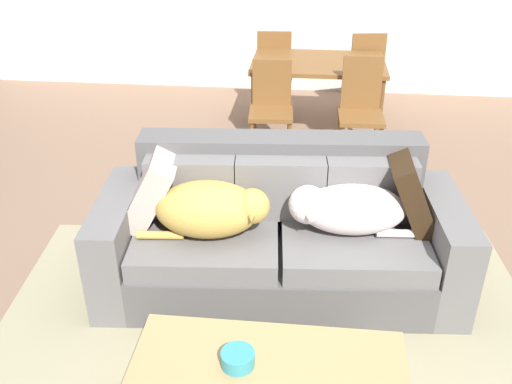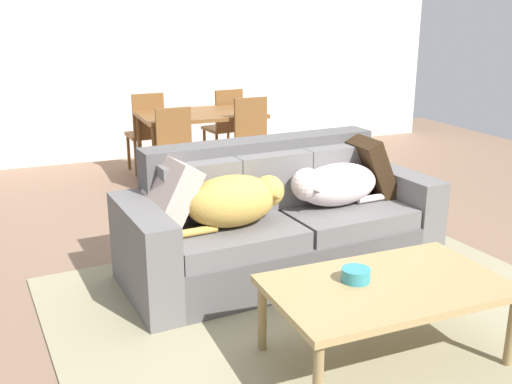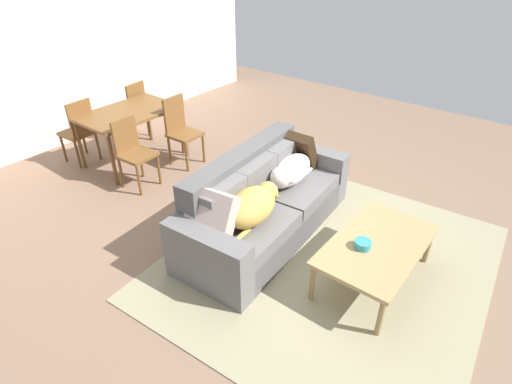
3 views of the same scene
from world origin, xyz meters
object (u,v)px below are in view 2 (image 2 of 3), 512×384
coffee_table (386,290)px  dining_chair_near_left (178,150)px  throw_pillow_by_right_arm (367,166)px  dining_chair_far_left (147,130)px  dining_chair_near_right (255,141)px  dining_chair_far_right (225,123)px  dog_on_left_cushion (236,200)px  throw_pillow_by_left_arm (167,195)px  bowl_on_coffee_table (356,275)px  dining_table (200,119)px  dog_on_right_cushion (333,185)px  couch (278,223)px

coffee_table → dining_chair_near_left: dining_chair_near_left is taller
throw_pillow_by_right_arm → dining_chair_far_left: 3.12m
dining_chair_near_right → dining_chair_far_right: dining_chair_near_right is taller
dog_on_left_cushion → throw_pillow_by_left_arm: throw_pillow_by_left_arm is taller
throw_pillow_by_right_arm → bowl_on_coffee_table: (-0.91, -1.32, -0.19)m
bowl_on_coffee_table → dining_chair_near_right: bearing=77.2°
dog_on_left_cushion → dining_chair_far_right: dining_chair_far_right is taller
dining_table → dog_on_left_cushion: bearing=-102.6°
throw_pillow_by_left_arm → dining_table: bearing=68.1°
coffee_table → dining_chair_far_left: dining_chair_far_left is taller
dining_chair_far_right → dining_chair_far_left: bearing=-4.3°
throw_pillow_by_right_arm → dining_chair_near_right: (-0.19, 1.80, -0.14)m
dog_on_right_cushion → bowl_on_coffee_table: dog_on_right_cushion is taller
throw_pillow_by_right_arm → dining_table: size_ratio=0.36×
couch → throw_pillow_by_left_arm: 0.87m
dog_on_right_cushion → throw_pillow_by_right_arm: (0.41, 0.19, 0.05)m
dining_table → dining_chair_far_right: size_ratio=1.41×
bowl_on_coffee_table → dining_chair_far_right: 4.40m
dog_on_left_cushion → dog_on_right_cushion: bearing=3.1°
dog_on_left_cushion → dining_chair_near_right: (1.00, 2.09, -0.10)m
dining_chair_far_left → dog_on_left_cushion: bearing=84.9°
throw_pillow_by_right_arm → coffee_table: (-0.77, -1.40, -0.26)m
dining_chair_near_left → dining_chair_far_left: size_ratio=0.97×
couch → bowl_on_coffee_table: 1.22m
dining_chair_near_right → coffee_table: bearing=-101.8°
dog_on_left_cushion → dog_on_right_cushion: (0.79, 0.10, -0.01)m
coffee_table → dining_chair_far_right: size_ratio=1.35×
throw_pillow_by_right_arm → coffee_table: size_ratio=0.38×
dining_chair_far_left → dining_chair_near_left: bearing=90.2°
bowl_on_coffee_table → dining_table: bearing=85.2°
couch → dog_on_left_cushion: couch is taller
couch → bowl_on_coffee_table: bearing=-99.4°
dining_chair_near_left → coffee_table: bearing=-88.9°
dining_chair_far_left → coffee_table: bearing=91.1°
throw_pillow_by_left_arm → bowl_on_coffee_table: throw_pillow_by_left_arm is taller
throw_pillow_by_right_arm → dining_chair_near_left: (-1.01, 1.81, -0.16)m
dining_chair_near_left → dining_chair_far_left: bearing=90.0°
dining_chair_far_right → throw_pillow_by_left_arm: bearing=55.8°
throw_pillow_by_left_arm → dining_chair_far_right: bearing=64.1°
dining_table → couch: bearing=-94.7°
dog_on_right_cushion → dining_chair_near_left: (-0.60, 2.00, -0.11)m
throw_pillow_by_right_arm → dining_table: throw_pillow_by_right_arm is taller
throw_pillow_by_left_arm → throw_pillow_by_right_arm: bearing=4.4°
dog_on_left_cushion → throw_pillow_by_left_arm: size_ratio=1.69×
dining_table → throw_pillow_by_right_arm: bearing=-76.1°
coffee_table → bowl_on_coffee_table: 0.18m
couch → dog_on_right_cushion: couch is taller
dog_on_left_cushion → dining_chair_far_right: size_ratio=0.86×
dog_on_right_cushion → coffee_table: dog_on_right_cushion is taller
throw_pillow_by_right_arm → bowl_on_coffee_table: bearing=-124.5°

